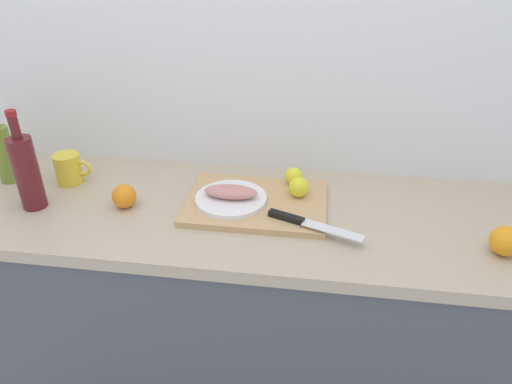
{
  "coord_description": "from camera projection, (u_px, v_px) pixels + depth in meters",
  "views": [
    {
      "loc": [
        0.27,
        -1.23,
        1.69
      ],
      "look_at": [
        0.09,
        0.03,
        0.95
      ],
      "focal_mm": 33.21,
      "sensor_mm": 36.0,
      "label": 1
    }
  ],
  "objects": [
    {
      "name": "back_wall",
      "position": [
        241.0,
        69.0,
        1.59
      ],
      "size": [
        3.2,
        0.05,
        2.5
      ],
      "primitive_type": "cube",
      "color": "white",
      "rests_on": "ground_plane"
    },
    {
      "name": "kitchen_counter",
      "position": [
        230.0,
        314.0,
        1.71
      ],
      "size": [
        2.0,
        0.6,
        0.9
      ],
      "color": "#4C5159",
      "rests_on": "ground_plane"
    },
    {
      "name": "cutting_board",
      "position": [
        256.0,
        203.0,
        1.49
      ],
      "size": [
        0.44,
        0.31,
        0.02
      ],
      "primitive_type": "cube",
      "color": "tan",
      "rests_on": "kitchen_counter"
    },
    {
      "name": "white_plate",
      "position": [
        231.0,
        199.0,
        1.48
      ],
      "size": [
        0.22,
        0.22,
        0.01
      ],
      "primitive_type": "cylinder",
      "color": "white",
      "rests_on": "cutting_board"
    },
    {
      "name": "fish_fillet",
      "position": [
        231.0,
        192.0,
        1.47
      ],
      "size": [
        0.17,
        0.07,
        0.04
      ],
      "primitive_type": "ellipsoid",
      "color": "tan",
      "rests_on": "white_plate"
    },
    {
      "name": "chef_knife",
      "position": [
        303.0,
        222.0,
        1.37
      ],
      "size": [
        0.28,
        0.13,
        0.02
      ],
      "rotation": [
        0.0,
        0.0,
        -0.36
      ],
      "color": "silver",
      "rests_on": "cutting_board"
    },
    {
      "name": "lemon_0",
      "position": [
        299.0,
        187.0,
        1.49
      ],
      "size": [
        0.06,
        0.06,
        0.06
      ],
      "primitive_type": "sphere",
      "color": "yellow",
      "rests_on": "cutting_board"
    },
    {
      "name": "lemon_1",
      "position": [
        294.0,
        176.0,
        1.57
      ],
      "size": [
        0.06,
        0.06,
        0.06
      ],
      "primitive_type": "sphere",
      "color": "yellow",
      "rests_on": "cutting_board"
    },
    {
      "name": "olive_oil_bottle",
      "position": [
        4.0,
        153.0,
        1.59
      ],
      "size": [
        0.06,
        0.06,
        0.26
      ],
      "color": "olive",
      "rests_on": "kitchen_counter"
    },
    {
      "name": "wine_bottle",
      "position": [
        26.0,
        171.0,
        1.43
      ],
      "size": [
        0.07,
        0.07,
        0.32
      ],
      "color": "#59191E",
      "rests_on": "kitchen_counter"
    },
    {
      "name": "coffee_mug_0",
      "position": [
        69.0,
        169.0,
        1.61
      ],
      "size": [
        0.13,
        0.09,
        0.1
      ],
      "color": "yellow",
      "rests_on": "kitchen_counter"
    },
    {
      "name": "orange_0",
      "position": [
        505.0,
        241.0,
        1.26
      ],
      "size": [
        0.08,
        0.08,
        0.08
      ],
      "primitive_type": "sphere",
      "color": "orange",
      "rests_on": "kitchen_counter"
    },
    {
      "name": "orange_1",
      "position": [
        124.0,
        196.0,
        1.47
      ],
      "size": [
        0.08,
        0.08,
        0.08
      ],
      "primitive_type": "sphere",
      "color": "orange",
      "rests_on": "kitchen_counter"
    }
  ]
}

